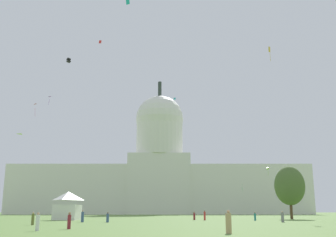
{
  "coord_description": "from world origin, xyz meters",
  "views": [
    {
      "loc": [
        3.24,
        -22.16,
        1.71
      ],
      "look_at": [
        2.73,
        103.49,
        30.87
      ],
      "focal_mm": 42.58,
      "sensor_mm": 36.0,
      "label": 1
    }
  ],
  "objects_px": {
    "person_denim_mid_left": "(84,217)",
    "kite_cyan_high": "(176,99)",
    "kite_white_low": "(23,135)",
    "capitol_building": "(161,175)",
    "kite_red_high": "(102,42)",
    "person_teal_front_right": "(257,217)",
    "person_olive_front_center": "(35,219)",
    "person_white_edge_west": "(39,222)",
    "person_tan_back_center": "(230,223)",
    "kite_turquoise_high": "(129,2)",
    "tree_east_mid": "(291,186)",
    "person_maroon_near_tent": "(196,216)",
    "kite_green_low": "(243,186)",
    "kite_lime_low": "(269,169)",
    "kite_violet_high": "(50,98)",
    "event_tent": "(69,206)",
    "kite_black_high": "(70,60)",
    "person_grey_back_left": "(284,217)",
    "kite_pink_mid": "(38,106)",
    "person_maroon_mid_center": "(71,221)",
    "person_denim_edge_east": "(109,218)",
    "person_red_aisle_center": "(206,216)",
    "kite_gold_high": "(271,50)"
  },
  "relations": [
    {
      "from": "event_tent",
      "to": "tree_east_mid",
      "type": "height_order",
      "value": "tree_east_mid"
    },
    {
      "from": "kite_turquoise_high",
      "to": "kite_pink_mid",
      "type": "bearing_deg",
      "value": -158.16
    },
    {
      "from": "person_denim_edge_east",
      "to": "kite_white_low",
      "type": "height_order",
      "value": "kite_white_low"
    },
    {
      "from": "person_white_edge_west",
      "to": "person_tan_back_center",
      "type": "bearing_deg",
      "value": 16.9
    },
    {
      "from": "capitol_building",
      "to": "kite_cyan_high",
      "type": "xyz_separation_m",
      "value": [
        7.17,
        -20.48,
        32.35
      ]
    },
    {
      "from": "tree_east_mid",
      "to": "person_maroon_mid_center",
      "type": "height_order",
      "value": "tree_east_mid"
    },
    {
      "from": "person_maroon_near_tent",
      "to": "kite_white_low",
      "type": "xyz_separation_m",
      "value": [
        -32.41,
        -5.17,
        14.83
      ]
    },
    {
      "from": "person_olive_front_center",
      "to": "kite_red_high",
      "type": "bearing_deg",
      "value": 136.64
    },
    {
      "from": "person_white_edge_west",
      "to": "kite_turquoise_high",
      "type": "height_order",
      "value": "kite_turquoise_high"
    },
    {
      "from": "event_tent",
      "to": "kite_gold_high",
      "type": "relative_size",
      "value": 1.44
    },
    {
      "from": "capitol_building",
      "to": "person_denim_edge_east",
      "type": "height_order",
      "value": "capitol_building"
    },
    {
      "from": "person_denim_mid_left",
      "to": "person_grey_back_left",
      "type": "bearing_deg",
      "value": 79.94
    },
    {
      "from": "person_white_edge_west",
      "to": "kite_pink_mid",
      "type": "height_order",
      "value": "kite_pink_mid"
    },
    {
      "from": "person_teal_front_right",
      "to": "person_tan_back_center",
      "type": "xyz_separation_m",
      "value": [
        -10.85,
        -41.29,
        0.14
      ]
    },
    {
      "from": "kite_violet_high",
      "to": "tree_east_mid",
      "type": "bearing_deg",
      "value": -0.51
    },
    {
      "from": "kite_turquoise_high",
      "to": "kite_lime_low",
      "type": "distance_m",
      "value": 79.78
    },
    {
      "from": "person_denim_mid_left",
      "to": "kite_violet_high",
      "type": "bearing_deg",
      "value": -167.95
    },
    {
      "from": "kite_white_low",
      "to": "kite_black_high",
      "type": "xyz_separation_m",
      "value": [
        -4.32,
        46.46,
        32.92
      ]
    },
    {
      "from": "person_teal_front_right",
      "to": "person_white_edge_west",
      "type": "height_order",
      "value": "person_white_edge_west"
    },
    {
      "from": "person_denim_mid_left",
      "to": "kite_gold_high",
      "type": "height_order",
      "value": "kite_gold_high"
    },
    {
      "from": "person_olive_front_center",
      "to": "kite_green_low",
      "type": "bearing_deg",
      "value": 109.56
    },
    {
      "from": "kite_lime_low",
      "to": "kite_violet_high",
      "type": "height_order",
      "value": "kite_violet_high"
    },
    {
      "from": "person_white_edge_west",
      "to": "kite_red_high",
      "type": "relative_size",
      "value": 1.32
    },
    {
      "from": "person_maroon_mid_center",
      "to": "kite_white_low",
      "type": "distance_m",
      "value": 40.88
    },
    {
      "from": "person_red_aisle_center",
      "to": "kite_pink_mid",
      "type": "xyz_separation_m",
      "value": [
        -42.61,
        28.86,
        28.74
      ]
    },
    {
      "from": "person_denim_mid_left",
      "to": "kite_green_low",
      "type": "relative_size",
      "value": 0.68
    },
    {
      "from": "event_tent",
      "to": "kite_red_high",
      "type": "relative_size",
      "value": 5.1
    },
    {
      "from": "person_maroon_mid_center",
      "to": "kite_white_low",
      "type": "bearing_deg",
      "value": -128.09
    },
    {
      "from": "person_denim_edge_east",
      "to": "kite_black_high",
      "type": "height_order",
      "value": "kite_black_high"
    },
    {
      "from": "person_denim_mid_left",
      "to": "kite_cyan_high",
      "type": "height_order",
      "value": "kite_cyan_high"
    },
    {
      "from": "person_denim_mid_left",
      "to": "person_tan_back_center",
      "type": "height_order",
      "value": "person_denim_mid_left"
    },
    {
      "from": "kite_lime_low",
      "to": "kite_green_low",
      "type": "xyz_separation_m",
      "value": [
        -4.53,
        26.33,
        -4.31
      ]
    },
    {
      "from": "kite_white_low",
      "to": "kite_cyan_high",
      "type": "bearing_deg",
      "value": 18.04
    },
    {
      "from": "person_teal_front_right",
      "to": "kite_green_low",
      "type": "height_order",
      "value": "kite_green_low"
    },
    {
      "from": "person_teal_front_right",
      "to": "person_olive_front_center",
      "type": "bearing_deg",
      "value": -69.73
    },
    {
      "from": "person_denim_mid_left",
      "to": "person_red_aisle_center",
      "type": "xyz_separation_m",
      "value": [
        19.9,
        13.02,
        -0.0
      ]
    },
    {
      "from": "event_tent",
      "to": "tree_east_mid",
      "type": "distance_m",
      "value": 45.5
    },
    {
      "from": "person_denim_mid_left",
      "to": "kite_violet_high",
      "type": "relative_size",
      "value": 0.65
    },
    {
      "from": "kite_green_low",
      "to": "person_grey_back_left",
      "type": "bearing_deg",
      "value": -3.58
    },
    {
      "from": "tree_east_mid",
      "to": "person_maroon_near_tent",
      "type": "xyz_separation_m",
      "value": [
        -20.62,
        -6.76,
        -6.1
      ]
    },
    {
      "from": "kite_black_high",
      "to": "person_maroon_near_tent",
      "type": "bearing_deg",
      "value": 5.22
    },
    {
      "from": "person_denim_edge_east",
      "to": "person_tan_back_center",
      "type": "distance_m",
      "value": 33.08
    },
    {
      "from": "person_maroon_near_tent",
      "to": "person_white_edge_west",
      "type": "relative_size",
      "value": 0.99
    },
    {
      "from": "event_tent",
      "to": "kite_lime_low",
      "type": "xyz_separation_m",
      "value": [
        53.61,
        61.01,
        13.34
      ]
    },
    {
      "from": "kite_lime_low",
      "to": "kite_green_low",
      "type": "bearing_deg",
      "value": 127.18
    },
    {
      "from": "kite_lime_low",
      "to": "kite_gold_high",
      "type": "relative_size",
      "value": 0.65
    },
    {
      "from": "kite_green_low",
      "to": "kite_red_high",
      "type": "bearing_deg",
      "value": -50.2
    },
    {
      "from": "person_teal_front_right",
      "to": "kite_lime_low",
      "type": "height_order",
      "value": "kite_lime_low"
    },
    {
      "from": "kite_violet_high",
      "to": "kite_cyan_high",
      "type": "distance_m",
      "value": 59.05
    },
    {
      "from": "capitol_building",
      "to": "kite_red_high",
      "type": "xyz_separation_m",
      "value": [
        -18.83,
        -67.7,
        38.92
      ]
    }
  ]
}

